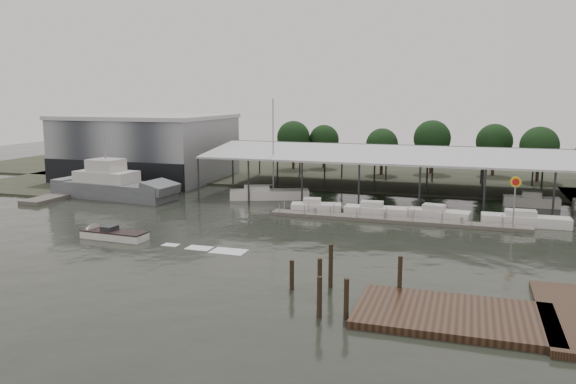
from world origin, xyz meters
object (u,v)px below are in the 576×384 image
(speedboat_underway, at_px, (109,234))
(white_sailboat, at_px, (268,194))
(grey_trawler, at_px, (114,186))
(shell_fuel_sign, at_px, (515,192))

(speedboat_underway, bearing_deg, white_sailboat, -103.82)
(grey_trawler, bearing_deg, speedboat_underway, -50.48)
(shell_fuel_sign, xyz_separation_m, grey_trawler, (-49.90, 3.11, -2.35))
(shell_fuel_sign, height_order, grey_trawler, grey_trawler)
(shell_fuel_sign, bearing_deg, speedboat_underway, -157.17)
(grey_trawler, height_order, white_sailboat, white_sailboat)
(grey_trawler, distance_m, white_sailboat, 20.82)
(shell_fuel_sign, distance_m, white_sailboat, 31.29)
(white_sailboat, bearing_deg, shell_fuel_sign, -37.40)
(white_sailboat, relative_size, speedboat_underway, 0.73)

